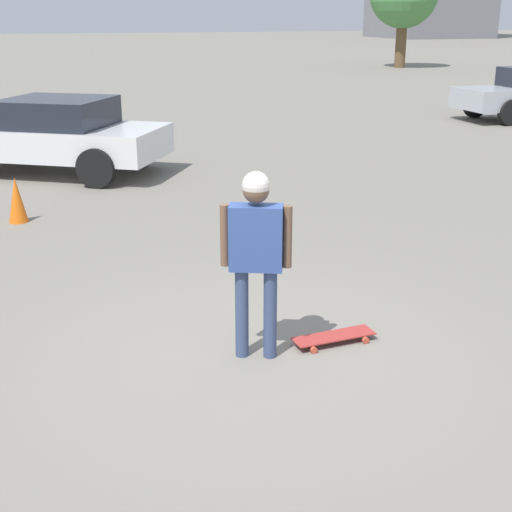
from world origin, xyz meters
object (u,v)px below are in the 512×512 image
at_px(car_parked_near, 56,134).
at_px(traffic_cone, 17,200).
at_px(person, 256,244).
at_px(skateboard, 334,337).

xyz_separation_m(car_parked_near, traffic_cone, (0.68, 3.33, -0.41)).
bearing_deg(traffic_cone, car_parked_near, -101.57).
height_order(car_parked_near, traffic_cone, car_parked_near).
bearing_deg(person, traffic_cone, 133.66).
relative_size(skateboard, car_parked_near, 0.18).
xyz_separation_m(person, traffic_cone, (2.13, -5.16, -0.73)).
height_order(skateboard, car_parked_near, car_parked_near).
bearing_deg(traffic_cone, person, 112.39).
distance_m(car_parked_near, traffic_cone, 3.43).
bearing_deg(traffic_cone, skateboard, 119.56).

